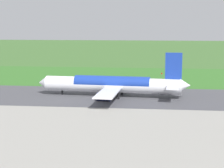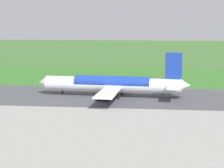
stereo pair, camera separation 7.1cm
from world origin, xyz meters
TOP-DOWN VIEW (x-y plane):
  - ground_plane at (0.00, 0.00)m, footprint 800.00×800.00m
  - runway_asphalt at (0.00, 0.00)m, footprint 600.00×35.29m
  - apron_concrete at (0.00, 58.25)m, footprint 440.00×110.00m
  - grass_verge_foreground at (0.00, -42.20)m, footprint 600.00×80.00m
  - airliner_main at (-1.51, 0.03)m, footprint 54.15×44.32m
  - no_stopping_sign at (-19.63, -41.79)m, footprint 0.60×0.10m
  - traffic_cone_orange at (-13.32, -39.35)m, footprint 0.40×0.40m

SIDE VIEW (x-z plane):
  - ground_plane at x=0.00m, z-range 0.00..0.00m
  - grass_verge_foreground at x=0.00m, z-range 0.00..0.04m
  - apron_concrete at x=0.00m, z-range 0.00..0.05m
  - runway_asphalt at x=0.00m, z-range 0.00..0.06m
  - traffic_cone_orange at x=-13.32m, z-range 0.00..0.55m
  - no_stopping_sign at x=-19.63m, z-range 0.26..3.20m
  - airliner_main at x=-1.51m, z-range -3.59..12.29m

